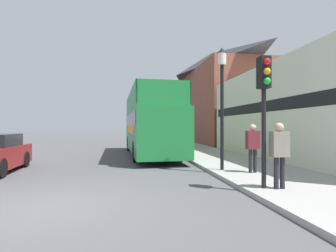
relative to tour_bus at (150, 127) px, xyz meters
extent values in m
plane|color=#4C4C4F|center=(-3.24, 10.68, -1.75)|extent=(144.00, 144.00, 0.00)
cube|color=#999993|center=(3.56, 7.68, -1.68)|extent=(3.78, 108.00, 0.14)
cube|color=beige|center=(8.45, -3.83, 0.74)|extent=(6.00, 13.75, 4.98)
cube|color=black|center=(5.50, -3.83, 1.05)|extent=(0.12, 13.06, 0.55)
cube|color=brown|center=(8.45, 13.36, 2.10)|extent=(6.00, 19.50, 7.71)
pyramid|color=#2D2D33|center=(8.45, 13.36, 7.34)|extent=(6.00, 19.50, 2.77)
cube|color=#1E7A38|center=(0.01, -0.12, -0.26)|extent=(2.94, 10.51, 2.40)
cube|color=orange|center=(0.03, -0.64, -0.14)|extent=(2.77, 5.83, 0.45)
cube|color=black|center=(0.01, -0.12, 0.44)|extent=(2.94, 9.67, 0.70)
cube|color=#1E7A38|center=(0.01, -0.12, 0.99)|extent=(2.91, 9.67, 0.10)
cube|color=#1E7A38|center=(-1.22, -0.17, 1.58)|extent=(0.46, 9.57, 1.08)
cube|color=#1E7A38|center=(1.23, -0.07, 1.58)|extent=(0.46, 9.57, 1.08)
cube|color=#1E7A38|center=(0.20, -4.87, 1.58)|extent=(2.52, 0.17, 1.08)
cube|color=#1E7A38|center=(-0.16, 3.93, 1.58)|extent=(2.57, 1.56, 1.08)
cylinder|color=black|center=(-1.26, 3.05, -1.22)|extent=(0.32, 1.07, 1.06)
cylinder|color=black|center=(1.00, 3.15, -1.22)|extent=(0.32, 1.07, 1.06)
cylinder|color=black|center=(-1.00, -3.19, -1.22)|extent=(0.32, 1.07, 1.06)
cylinder|color=black|center=(1.26, -3.09, -1.22)|extent=(0.32, 1.07, 1.06)
cube|color=navy|center=(0.59, 8.65, -1.24)|extent=(1.77, 4.32, 0.69)
cube|color=black|center=(0.59, 8.52, -0.62)|extent=(1.52, 2.09, 0.53)
cylinder|color=black|center=(-0.21, 9.96, -1.44)|extent=(0.22, 0.63, 0.62)
cylinder|color=black|center=(1.32, 10.00, -1.44)|extent=(0.22, 0.63, 0.62)
cylinder|color=black|center=(-0.15, 7.31, -1.44)|extent=(0.22, 0.63, 0.62)
cylinder|color=black|center=(1.39, 7.35, -1.44)|extent=(0.22, 0.63, 0.62)
cylinder|color=black|center=(-5.74, -6.55, -1.41)|extent=(0.24, 0.70, 0.69)
cylinder|color=black|center=(-5.88, -3.99, -1.41)|extent=(0.24, 0.70, 0.69)
cylinder|color=#232328|center=(2.47, -9.99, -1.19)|extent=(0.13, 0.13, 0.85)
cylinder|color=#232328|center=(2.65, -9.99, -1.19)|extent=(0.13, 0.13, 0.85)
cube|color=gray|center=(2.56, -9.99, -0.43)|extent=(0.46, 0.25, 0.67)
sphere|color=tan|center=(2.56, -9.99, 0.02)|extent=(0.23, 0.23, 0.23)
cylinder|color=#232328|center=(2.93, -7.60, -1.20)|extent=(0.13, 0.13, 0.84)
cylinder|color=#232328|center=(3.11, -7.60, -1.20)|extent=(0.13, 0.13, 0.84)
cube|color=maroon|center=(3.02, -7.60, -0.44)|extent=(0.45, 0.25, 0.66)
sphere|color=tan|center=(3.02, -7.60, 0.00)|extent=(0.23, 0.23, 0.23)
cylinder|color=black|center=(2.20, -9.85, -0.28)|extent=(0.12, 0.12, 2.67)
cube|color=black|center=(2.20, -9.85, 1.48)|extent=(0.28, 0.31, 0.85)
sphere|color=red|center=(2.20, -10.02, 1.74)|extent=(0.19, 0.19, 0.19)
sphere|color=orange|center=(2.20, -10.02, 1.48)|extent=(0.19, 0.19, 0.19)
sphere|color=green|center=(2.20, -10.02, 1.23)|extent=(0.19, 0.19, 0.19)
cylinder|color=black|center=(2.15, -6.85, 0.39)|extent=(0.13, 0.13, 4.00)
cylinder|color=silver|center=(2.15, -6.85, 2.61)|extent=(0.32, 0.32, 0.45)
cone|color=black|center=(2.15, -6.85, 2.95)|extent=(0.35, 0.35, 0.22)
cylinder|color=black|center=(2.18, 2.12, 0.24)|extent=(0.13, 0.13, 3.71)
cylinder|color=silver|center=(2.18, 2.12, 2.32)|extent=(0.32, 0.32, 0.45)
cone|color=black|center=(2.18, 2.12, 2.65)|extent=(0.35, 0.35, 0.22)
cylinder|color=black|center=(2.20, 11.09, 0.50)|extent=(0.13, 0.13, 4.23)
cylinder|color=silver|center=(2.20, 11.09, 2.84)|extent=(0.32, 0.32, 0.45)
cone|color=black|center=(2.20, 11.09, 3.17)|extent=(0.35, 0.35, 0.22)
camera|label=1|loc=(-1.44, -16.39, 0.03)|focal=28.00mm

